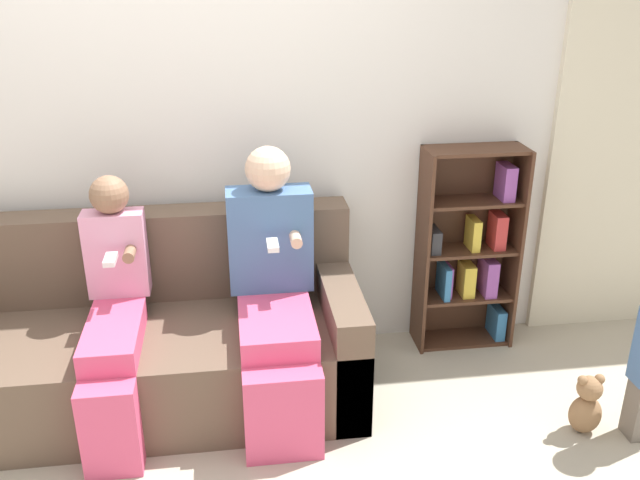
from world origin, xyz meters
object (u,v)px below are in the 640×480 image
object	(u,v)px
couch	(149,343)
adult_seated	(274,285)
child_seated	(113,313)
teddy_bear	(587,405)
bookshelf	(469,251)

from	to	relation	value
couch	adult_seated	world-z (taller)	adult_seated
child_seated	teddy_bear	distance (m)	2.15
adult_seated	teddy_bear	bearing A→B (deg)	-17.51
adult_seated	child_seated	size ratio (longest dim) A/B	1.10
bookshelf	teddy_bear	size ratio (longest dim) A/B	3.71
adult_seated	bookshelf	xyz separation A→B (m)	(1.08, 0.44, -0.09)
adult_seated	bookshelf	size ratio (longest dim) A/B	1.10
teddy_bear	child_seated	bearing A→B (deg)	169.16
couch	teddy_bear	world-z (taller)	couch
couch	adult_seated	xyz separation A→B (m)	(0.60, -0.12, 0.33)
adult_seated	teddy_bear	world-z (taller)	adult_seated
couch	child_seated	distance (m)	0.32
teddy_bear	adult_seated	bearing A→B (deg)	162.49
bookshelf	teddy_bear	distance (m)	1.00
child_seated	bookshelf	xyz separation A→B (m)	(1.80, 0.47, -0.01)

